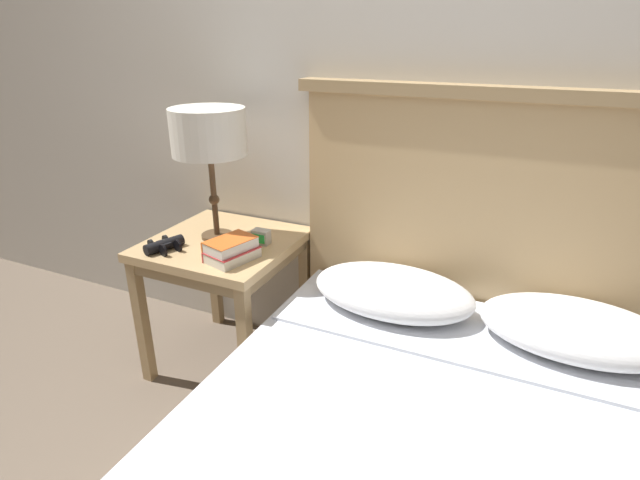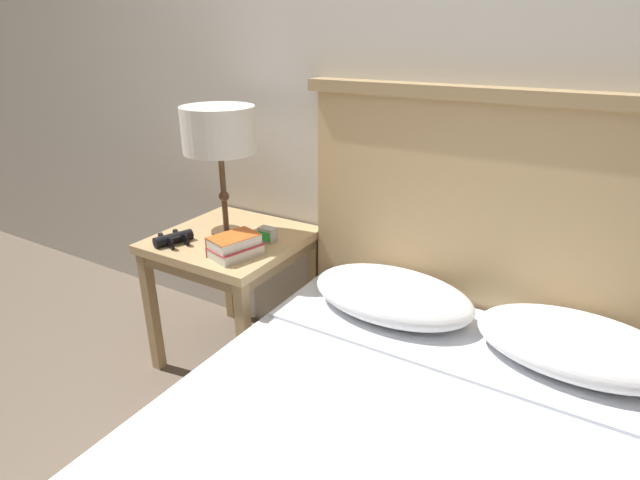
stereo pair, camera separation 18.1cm
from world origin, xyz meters
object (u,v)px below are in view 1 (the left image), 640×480
Objects in this scene: table_lamp at (209,135)px; binoculars_pair at (164,245)px; nightstand at (224,257)px; alarm_clock at (261,237)px; book_on_nightstand at (232,255)px; book_stacked_on_top at (230,244)px; bed at (440,476)px.

binoculars_pair is (-0.11, -0.20, -0.41)m from table_lamp.
nightstand is at bearing -24.48° from table_lamp.
binoculars_pair is at bearing -145.59° from alarm_clock.
book_on_nightstand is at bearing -96.84° from alarm_clock.
book_stacked_on_top is at bearing -45.78° from nightstand.
binoculars_pair reaches higher than nightstand.
alarm_clock is at bearing 148.19° from bed.
book_stacked_on_top is at bearing 169.21° from book_on_nightstand.
bed is 1.28m from binoculars_pair.
bed is 8.60× the size of book_stacked_on_top.
binoculars_pair is at bearing -118.54° from table_lamp.
alarm_clock is at bearing 34.41° from binoculars_pair.
table_lamp reaches higher than alarm_clock.
table_lamp is 2.48× the size of book_on_nightstand.
table_lamp is 2.56× the size of book_stacked_on_top.
table_lamp is 0.45m from alarm_clock.
bed reaches higher than binoculars_pair.
table_lamp is at bearing 155.52° from nightstand.
table_lamp is at bearing 154.00° from bed.
bed is at bearing -26.00° from table_lamp.
table_lamp is 7.61× the size of alarm_clock.
book_on_nightstand is 1.03× the size of book_stacked_on_top.
table_lamp reaches higher than binoculars_pair.
nightstand is at bearing -168.92° from alarm_clock.
binoculars_pair reaches higher than book_on_nightstand.
table_lamp reaches higher than book_on_nightstand.
book_on_nightstand is at bearing 7.09° from binoculars_pair.
bed is (1.04, -0.51, -0.25)m from nightstand.
table_lamp is at bearing 61.46° from binoculars_pair.
bed reaches higher than book_stacked_on_top.
nightstand is 0.23m from book_on_nightstand.
bed is 1.03m from book_on_nightstand.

